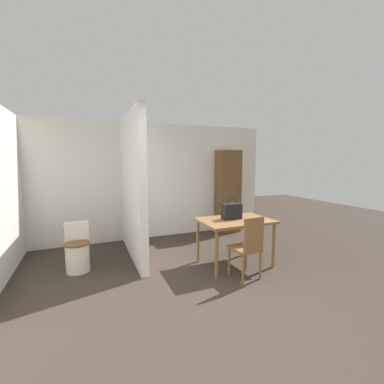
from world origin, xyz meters
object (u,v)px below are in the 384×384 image
(toilet, at_px, (77,250))
(wooden_cabinet, at_px, (228,191))
(wooden_chair, at_px, (248,246))
(handbag, at_px, (232,211))
(dining_table, at_px, (235,225))

(toilet, relative_size, wooden_cabinet, 0.37)
(wooden_chair, xyz_separation_m, handbag, (0.07, 0.58, 0.39))
(wooden_cabinet, bearing_deg, toilet, -162.29)
(wooden_chair, bearing_deg, wooden_cabinet, 59.90)
(dining_table, distance_m, handbag, 0.22)
(wooden_chair, distance_m, toilet, 2.61)
(handbag, bearing_deg, dining_table, -63.20)
(toilet, relative_size, handbag, 2.11)
(wooden_chair, relative_size, handbag, 2.72)
(dining_table, height_order, wooden_cabinet, wooden_cabinet)
(wooden_chair, bearing_deg, handbag, 76.88)
(dining_table, height_order, wooden_chair, wooden_chair)
(toilet, xyz_separation_m, handbag, (2.34, -0.70, 0.57))
(wooden_chair, bearing_deg, dining_table, 72.58)
(toilet, bearing_deg, wooden_chair, -29.54)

